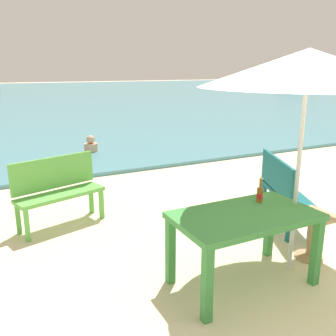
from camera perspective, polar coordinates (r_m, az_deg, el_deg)
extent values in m
cube|color=teal|center=(32.19, -21.93, 10.42)|extent=(120.00, 50.00, 0.08)
cube|color=#3D8C42|center=(3.68, 11.85, -7.31)|extent=(1.40, 0.80, 0.06)
cube|color=#3D8C42|center=(3.27, 6.08, -17.61)|extent=(0.08, 0.08, 0.70)
cube|color=#3D8C42|center=(4.03, 21.96, -12.02)|extent=(0.08, 0.08, 0.70)
cube|color=#3D8C42|center=(3.78, 0.38, -12.69)|extent=(0.08, 0.08, 0.70)
cube|color=#3D8C42|center=(4.45, 15.40, -8.78)|extent=(0.08, 0.08, 0.70)
cylinder|color=brown|center=(3.97, 14.01, -4.09)|extent=(0.06, 0.06, 0.16)
cone|color=brown|center=(3.94, 14.09, -3.03)|extent=(0.06, 0.06, 0.03)
cylinder|color=brown|center=(3.93, 14.14, -2.23)|extent=(0.03, 0.03, 0.09)
cylinder|color=red|center=(3.97, 14.01, -4.19)|extent=(0.07, 0.07, 0.05)
cylinder|color=gold|center=(3.91, 14.18, -1.56)|extent=(0.03, 0.03, 0.01)
cylinder|color=silver|center=(3.96, 19.54, 0.15)|extent=(0.04, 0.04, 2.30)
cone|color=white|center=(3.84, 20.85, 14.28)|extent=(2.10, 2.10, 0.36)
cube|color=tan|center=(4.46, 21.51, -6.90)|extent=(0.44, 0.44, 0.04)
cylinder|color=tan|center=(4.56, 21.18, -10.05)|extent=(0.07, 0.07, 0.50)
cylinder|color=tan|center=(4.67, 20.90, -12.67)|extent=(0.32, 0.32, 0.03)
cube|color=#196066|center=(5.34, 17.87, -3.77)|extent=(0.82, 1.24, 0.05)
cube|color=#196066|center=(5.20, 16.46, -0.91)|extent=(0.53, 1.11, 0.44)
cube|color=#196066|center=(5.00, 21.32, -8.31)|extent=(0.06, 0.06, 0.42)
cube|color=#196066|center=(5.95, 17.16, -4.19)|extent=(0.06, 0.06, 0.42)
cube|color=#196066|center=(4.89, 18.28, -8.52)|extent=(0.06, 0.06, 0.42)
cube|color=#196066|center=(5.86, 14.57, -4.28)|extent=(0.06, 0.06, 0.42)
cube|color=#60B24C|center=(5.23, -16.28, -4.01)|extent=(1.25, 0.68, 0.05)
cube|color=#60B24C|center=(5.29, -17.29, -0.71)|extent=(1.16, 0.38, 0.44)
cube|color=#60B24C|center=(4.99, -20.99, -8.30)|extent=(0.06, 0.06, 0.42)
cube|color=#60B24C|center=(5.45, -10.26, -5.52)|extent=(0.06, 0.06, 0.42)
cube|color=#60B24C|center=(5.24, -22.18, -7.31)|extent=(0.06, 0.06, 0.42)
cube|color=#60B24C|center=(5.68, -11.81, -4.75)|extent=(0.06, 0.06, 0.42)
cylinder|color=tan|center=(9.54, -11.84, 3.14)|extent=(0.34, 0.34, 0.20)
sphere|color=tan|center=(9.50, -11.91, 4.35)|extent=(0.21, 0.21, 0.21)
cube|color=#4C4C4C|center=(43.88, 19.54, 12.31)|extent=(4.72, 1.29, 0.96)
cube|color=silver|center=(43.55, 19.24, 13.46)|extent=(1.50, 0.96, 0.75)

